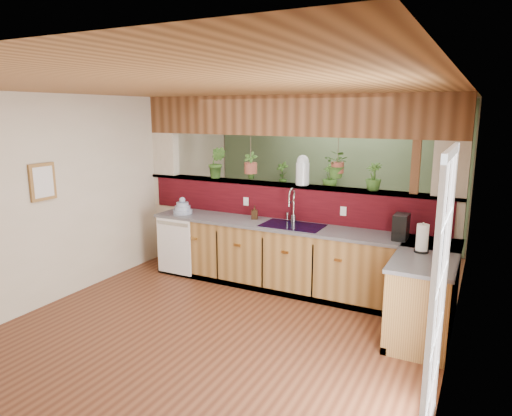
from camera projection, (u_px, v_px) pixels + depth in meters
The scene contains 28 objects.
ground at pixel (241, 313), 5.49m from camera, with size 4.60×7.00×0.01m, color #5A2F1C.
ceiling at pixel (239, 91), 4.95m from camera, with size 4.60×7.00×0.01m, color brown.
wall_back at pixel (334, 172), 8.27m from camera, with size 4.60×0.02×2.60m, color beige.
wall_left at pixel (94, 192), 6.24m from camera, with size 0.02×7.00×2.60m, color beige.
wall_right at pixel (458, 231), 4.19m from camera, with size 0.02×7.00×2.60m, color beige.
pass_through_partition at pixel (289, 198), 6.40m from camera, with size 4.60×0.21×2.60m.
pass_through_ledge at pixel (287, 185), 6.38m from camera, with size 4.60×0.21×0.04m, color brown.
header_beam at pixel (288, 116), 6.18m from camera, with size 4.60×0.15×0.55m, color brown.
sage_backwall at pixel (333, 172), 8.25m from camera, with size 4.55×0.02×2.55m, color #536A48.
countertop at pixel (332, 267), 5.78m from camera, with size 4.14×1.52×0.90m.
dishwasher at pixel (174, 246), 6.63m from camera, with size 0.58×0.03×0.82m.
navy_sink at pixel (292, 231), 6.06m from camera, with size 0.82×0.50×0.18m.
french_door at pixel (437, 310), 3.13m from camera, with size 0.06×1.02×2.16m, color white.
framed_print at pixel (43, 182), 5.48m from camera, with size 0.04×0.35×0.45m.
faucet at pixel (292, 204), 6.15m from camera, with size 0.21×0.21×0.48m.
dish_stack at pixel (183, 208), 6.73m from camera, with size 0.28×0.28×0.25m.
soap_dispenser at pixel (255, 212), 6.38m from camera, with size 0.09×0.09×0.19m, color #3B2615.
coffee_maker at pixel (401, 228), 5.36m from camera, with size 0.16×0.27×0.30m.
paper_towel at pixel (422, 239), 4.87m from camera, with size 0.15×0.15×0.33m.
glass_jar at pixel (303, 170), 6.23m from camera, with size 0.18×0.18×0.41m.
ledge_plant_left at pixel (217, 163), 6.84m from camera, with size 0.26×0.21×0.47m, color #2F561D.
ledge_plant_right at pixel (374, 177), 5.80m from camera, with size 0.20×0.20×0.36m, color #2F561D.
hanging_plant_a at pixel (251, 157), 6.56m from camera, with size 0.21×0.18×0.55m.
hanging_plant_b at pixel (338, 153), 5.96m from camera, with size 0.37×0.34×0.47m.
shelving_console at pixel (306, 215), 8.41m from camera, with size 1.53×0.41×1.02m, color black.
shelf_plant_a at pixel (282, 174), 8.47m from camera, with size 0.24×0.16×0.46m, color #2F561D.
shelf_plant_b at pixel (330, 177), 8.06m from camera, with size 0.26×0.26×0.47m, color #2F561D.
floor_plant at pixel (391, 243), 7.00m from camera, with size 0.72×0.62×0.80m, color #2F561D.
Camera 1 is at (2.49, -4.46, 2.39)m, focal length 32.00 mm.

